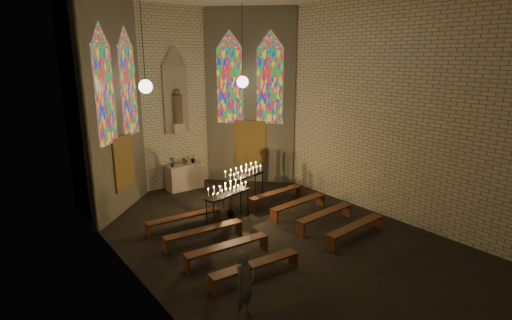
# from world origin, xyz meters

# --- Properties ---
(floor) EXTENTS (12.00, 12.00, 0.00)m
(floor) POSITION_xyz_m (0.00, 0.00, 0.00)
(floor) COLOR black
(floor) RESTS_ON ground
(room) EXTENTS (8.22, 12.43, 7.00)m
(room) POSITION_xyz_m (-0.00, 3.37, 3.72)
(room) COLOR beige
(room) RESTS_ON ground
(altar) EXTENTS (1.40, 0.60, 1.00)m
(altar) POSITION_xyz_m (0.00, 5.45, 0.50)
(altar) COLOR beige
(altar) RESTS_ON ground
(flower_vase_left) EXTENTS (0.23, 0.16, 0.41)m
(flower_vase_left) POSITION_xyz_m (-0.55, 5.37, 1.20)
(flower_vase_left) COLOR #4C723F
(flower_vase_left) RESTS_ON altar
(flower_vase_center) EXTENTS (0.39, 0.37, 0.35)m
(flower_vase_center) POSITION_xyz_m (0.04, 5.43, 1.18)
(flower_vase_center) COLOR #4C723F
(flower_vase_center) RESTS_ON altar
(flower_vase_right) EXTENTS (0.25, 0.22, 0.38)m
(flower_vase_right) POSITION_xyz_m (0.43, 5.48, 1.19)
(flower_vase_right) COLOR #4C723F
(flower_vase_right) RESTS_ON altar
(aisle_flower_pot) EXTENTS (0.26, 0.26, 0.45)m
(aisle_flower_pot) POSITION_xyz_m (-0.14, 1.98, 0.23)
(aisle_flower_pot) COLOR #4C723F
(aisle_flower_pot) RESTS_ON ground
(votive_stand_left) EXTENTS (1.72, 0.77, 1.23)m
(votive_stand_left) POSITION_xyz_m (-0.47, 1.60, 1.05)
(votive_stand_left) COLOR black
(votive_stand_left) RESTS_ON ground
(votive_stand_right) EXTENTS (1.83, 0.77, 1.31)m
(votive_stand_right) POSITION_xyz_m (0.91, 2.68, 1.12)
(votive_stand_right) COLOR black
(votive_stand_right) RESTS_ON ground
(pew_left_0) EXTENTS (2.35, 0.50, 0.45)m
(pew_left_0) POSITION_xyz_m (-1.81, 1.99, 0.36)
(pew_left_0) COLOR #502A16
(pew_left_0) RESTS_ON ground
(pew_right_0) EXTENTS (2.35, 0.50, 0.45)m
(pew_right_0) POSITION_xyz_m (1.81, 1.99, 0.36)
(pew_right_0) COLOR #502A16
(pew_right_0) RESTS_ON ground
(pew_left_1) EXTENTS (2.35, 0.50, 0.45)m
(pew_left_1) POSITION_xyz_m (-1.81, 0.79, 0.36)
(pew_left_1) COLOR #502A16
(pew_left_1) RESTS_ON ground
(pew_right_1) EXTENTS (2.35, 0.50, 0.45)m
(pew_right_1) POSITION_xyz_m (1.81, 0.79, 0.36)
(pew_right_1) COLOR #502A16
(pew_right_1) RESTS_ON ground
(pew_left_2) EXTENTS (2.35, 0.50, 0.45)m
(pew_left_2) POSITION_xyz_m (-1.81, -0.41, 0.36)
(pew_left_2) COLOR #502A16
(pew_left_2) RESTS_ON ground
(pew_right_2) EXTENTS (2.35, 0.50, 0.45)m
(pew_right_2) POSITION_xyz_m (1.81, -0.41, 0.36)
(pew_right_2) COLOR #502A16
(pew_right_2) RESTS_ON ground
(pew_left_3) EXTENTS (2.35, 0.50, 0.45)m
(pew_left_3) POSITION_xyz_m (-1.81, -1.61, 0.36)
(pew_left_3) COLOR #502A16
(pew_left_3) RESTS_ON ground
(pew_right_3) EXTENTS (2.35, 0.50, 0.45)m
(pew_right_3) POSITION_xyz_m (1.81, -1.61, 0.36)
(pew_right_3) COLOR #502A16
(pew_right_3) RESTS_ON ground
(visitor) EXTENTS (0.59, 0.46, 1.44)m
(visitor) POSITION_xyz_m (-2.79, -2.56, 0.72)
(visitor) COLOR #54565F
(visitor) RESTS_ON ground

